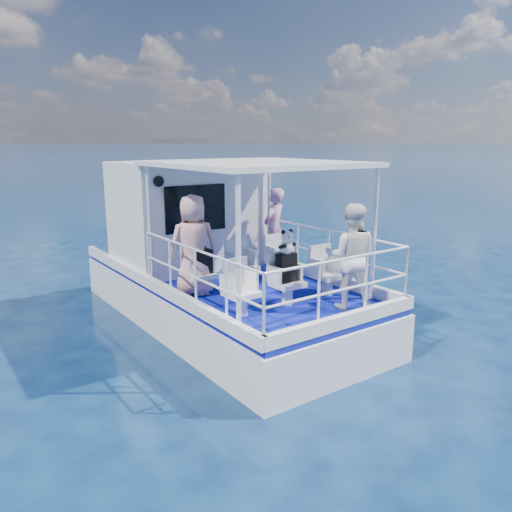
{
  "coord_description": "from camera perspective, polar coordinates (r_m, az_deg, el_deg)",
  "views": [
    {
      "loc": [
        -4.96,
        -7.16,
        3.5
      ],
      "look_at": [
        -0.13,
        -0.4,
        1.59
      ],
      "focal_mm": 35.0,
      "sensor_mm": 36.0,
      "label": 1
    }
  ],
  "objects": [
    {
      "name": "canopy",
      "position": [
        8.56,
        -0.08,
        10.5
      ],
      "size": [
        3.0,
        3.2,
        0.08
      ],
      "primitive_type": "cube",
      "color": "white",
      "rests_on": "cabin"
    },
    {
      "name": "seat_stbd_fwd",
      "position": [
        9.71,
        2.88,
        -1.47
      ],
      "size": [
        0.48,
        0.46,
        0.38
      ],
      "primitive_type": "cube",
      "color": "white",
      "rests_on": "deck"
    },
    {
      "name": "seat_port_fwd",
      "position": [
        8.75,
        -6.42,
        -3.16
      ],
      "size": [
        0.48,
        0.46,
        0.38
      ],
      "primitive_type": "cube",
      "color": "white",
      "rests_on": "deck"
    },
    {
      "name": "ground",
      "position": [
        9.39,
        -0.79,
        -8.97
      ],
      "size": [
        2000.0,
        2000.0,
        0.0
      ],
      "primitive_type": "plane",
      "color": "#081B3D",
      "rests_on": "ground"
    },
    {
      "name": "deck",
      "position": [
        9.91,
        -4.11,
        -2.62
      ],
      "size": [
        2.9,
        6.9,
        0.1
      ],
      "primitive_type": "cube",
      "color": "#0A128E",
      "rests_on": "hull"
    },
    {
      "name": "seat_stbd_aft",
      "position": [
        8.77,
        8.17,
        -3.17
      ],
      "size": [
        0.48,
        0.46,
        0.38
      ],
      "primitive_type": "cube",
      "color": "white",
      "rests_on": "deck"
    },
    {
      "name": "seat_port_aft",
      "position": [
        7.68,
        -1.65,
        -5.37
      ],
      "size": [
        0.48,
        0.46,
        0.38
      ],
      "primitive_type": "cube",
      "color": "white",
      "rests_on": "deck"
    },
    {
      "name": "compact_camera",
      "position": [
        8.58,
        -6.11,
        0.92
      ],
      "size": [
        0.1,
        0.06,
        0.06
      ],
      "primitive_type": "cube",
      "color": "black",
      "rests_on": "backpack_port"
    },
    {
      "name": "passenger_port_fwd",
      "position": [
        8.59,
        -7.16,
        1.22
      ],
      "size": [
        0.75,
        0.62,
        1.75
      ],
      "primitive_type": "imported",
      "rotation": [
        0.0,
        0.0,
        2.89
      ],
      "color": "#EDA599",
      "rests_on": "deck"
    },
    {
      "name": "backpack_center",
      "position": [
        8.08,
        3.5,
        -1.34
      ],
      "size": [
        0.31,
        0.18,
        0.47
      ],
      "primitive_type": "cube",
      "color": "black",
      "rests_on": "seat_center_aft"
    },
    {
      "name": "canopy_posts",
      "position": [
        8.64,
        0.12,
        2.91
      ],
      "size": [
        2.77,
        2.97,
        2.2
      ],
      "color": "white",
      "rests_on": "deck"
    },
    {
      "name": "seat_center_fwd",
      "position": [
        9.2,
        -1.52,
        -2.28
      ],
      "size": [
        0.48,
        0.46,
        0.38
      ],
      "primitive_type": "cube",
      "color": "white",
      "rests_on": "deck"
    },
    {
      "name": "railings",
      "position": [
        8.51,
        1.39,
        -1.38
      ],
      "size": [
        2.84,
        3.59,
        1.0
      ],
      "primitive_type": null,
      "color": "white",
      "rests_on": "deck"
    },
    {
      "name": "hull",
      "position": [
        10.17,
        -4.03,
        -7.24
      ],
      "size": [
        3.0,
        7.0,
        1.6
      ],
      "primitive_type": "cube",
      "color": "white",
      "rests_on": "ground"
    },
    {
      "name": "passenger_stbd_aft",
      "position": [
        7.96,
        10.78,
        -0.08
      ],
      "size": [
        1.03,
        1.03,
        1.68
      ],
      "primitive_type": "imported",
      "rotation": [
        0.0,
        0.0,
        2.35
      ],
      "color": "silver",
      "rests_on": "deck"
    },
    {
      "name": "cabin",
      "position": [
        10.79,
        -7.83,
        4.8
      ],
      "size": [
        2.85,
        2.0,
        2.2
      ],
      "primitive_type": "cube",
      "color": "white",
      "rests_on": "deck"
    },
    {
      "name": "panda",
      "position": [
        7.95,
        3.53,
        1.62
      ],
      "size": [
        0.25,
        0.21,
        0.39
      ],
      "primitive_type": null,
      "color": "silver",
      "rests_on": "backpack_center"
    },
    {
      "name": "seat_center_aft",
      "position": [
        8.2,
        3.59,
        -4.21
      ],
      "size": [
        0.48,
        0.46,
        0.38
      ],
      "primitive_type": "cube",
      "color": "white",
      "rests_on": "deck"
    },
    {
      "name": "backpack_port",
      "position": [
        8.62,
        -6.14,
        -0.66
      ],
      "size": [
        0.32,
        0.18,
        0.42
      ],
      "primitive_type": "cube",
      "color": "black",
      "rests_on": "seat_port_fwd"
    },
    {
      "name": "passenger_stbd_fwd",
      "position": [
        10.32,
        2.09,
        3.11
      ],
      "size": [
        0.73,
        0.62,
        1.69
      ],
      "primitive_type": "imported",
      "rotation": [
        0.0,
        0.0,
        3.57
      ],
      "color": "pink",
      "rests_on": "deck"
    }
  ]
}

